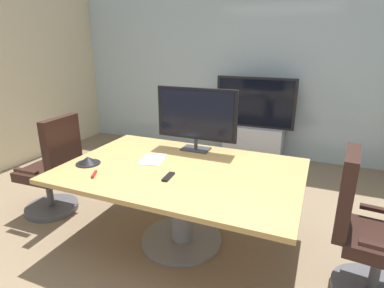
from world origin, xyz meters
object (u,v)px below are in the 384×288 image
conference_table (181,185)px  wall_display_unit (253,133)px  office_chair_left (53,174)px  tv_monitor (196,116)px  office_chair_right (366,239)px  remote_control (168,177)px  conference_phone (88,161)px

conference_table → wall_display_unit: bearing=86.6°
office_chair_left → tv_monitor: (1.42, 0.57, 0.64)m
conference_table → office_chair_right: size_ratio=1.90×
office_chair_left → office_chair_right: size_ratio=1.00×
office_chair_right → remote_control: size_ratio=6.41×
conference_table → conference_phone: conference_phone is taller
office_chair_left → conference_table: bearing=89.9°
conference_table → office_chair_left: bearing=-177.8°
office_chair_left → remote_control: office_chair_left is taller
office_chair_left → conference_phone: size_ratio=4.95×
remote_control → conference_phone: bearing=176.7°
tv_monitor → remote_control: tv_monitor is taller
office_chair_right → tv_monitor: size_ratio=1.30×
office_chair_left → remote_control: bearing=81.4°
office_chair_right → conference_phone: 2.34m
wall_display_unit → conference_phone: 2.81m
office_chair_right → tv_monitor: tv_monitor is taller
conference_table → tv_monitor: bearing=97.4°
office_chair_left → wall_display_unit: (1.63, 2.44, -0.01)m
remote_control → wall_display_unit: bearing=82.5°
office_chair_left → office_chair_right: (2.97, 0.00, 0.00)m
office_chair_left → conference_phone: 0.75m
wall_display_unit → remote_control: wall_display_unit is taller
office_chair_right → wall_display_unit: size_ratio=0.83×
office_chair_right → tv_monitor: (-1.55, 0.57, 0.64)m
conference_table → remote_control: (-0.01, -0.22, 0.17)m
office_chair_left → tv_monitor: bearing=109.8°
wall_display_unit → remote_control: size_ratio=7.71×
tv_monitor → wall_display_unit: tv_monitor is taller
conference_phone → remote_control: size_ratio=1.29×
conference_table → conference_phone: (-0.82, -0.23, 0.19)m
conference_phone → wall_display_unit: bearing=69.7°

